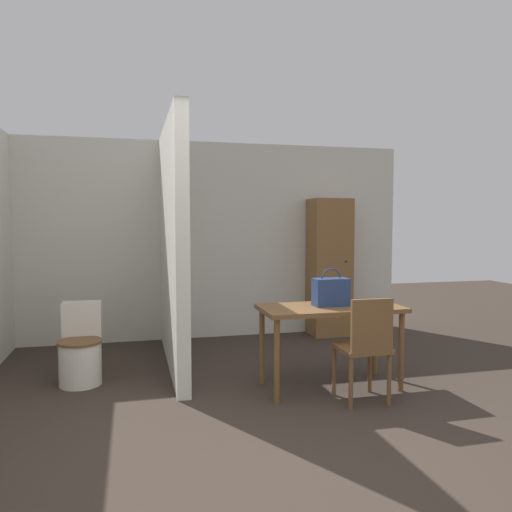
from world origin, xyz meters
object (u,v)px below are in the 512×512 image
(dining_table, at_px, (330,316))
(handbag, at_px, (331,292))
(toilet, at_px, (81,350))
(wooden_chair, at_px, (365,345))
(wooden_cabinet, at_px, (329,267))

(dining_table, relative_size, handbag, 3.72)
(handbag, bearing_deg, toilet, 162.78)
(dining_table, xyz_separation_m, wooden_chair, (0.13, -0.43, -0.17))
(wooden_chair, xyz_separation_m, toilet, (-2.32, 1.12, -0.18))
(handbag, relative_size, wooden_cabinet, 0.19)
(dining_table, bearing_deg, toilet, 162.36)
(dining_table, bearing_deg, wooden_cabinet, 67.99)
(dining_table, distance_m, wooden_chair, 0.48)
(wooden_chair, height_order, toilet, wooden_chair)
(toilet, height_order, handbag, handbag)
(wooden_chair, bearing_deg, dining_table, 106.20)
(wooden_chair, bearing_deg, toilet, 153.77)
(dining_table, distance_m, wooden_cabinet, 2.16)
(toilet, bearing_deg, handbag, -17.22)
(toilet, relative_size, wooden_cabinet, 0.41)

